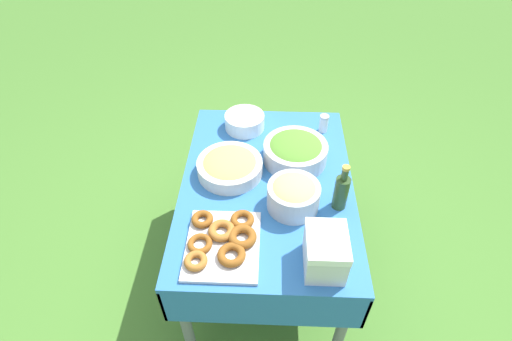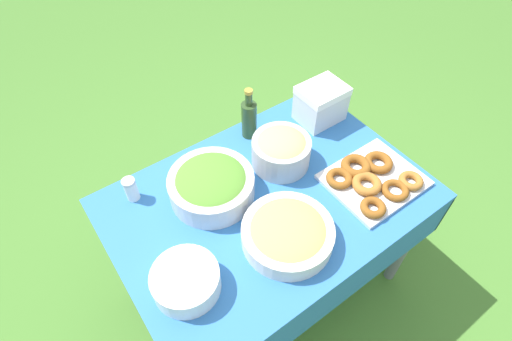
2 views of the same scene
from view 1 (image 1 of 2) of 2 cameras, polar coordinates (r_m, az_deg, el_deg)
name	(u,v)px [view 1 (image 1 of 2)]	position (r m, az deg, el deg)	size (l,w,h in m)	color
ground_plane	(266,265)	(2.46, 1.38, -13.29)	(14.00, 14.00, 0.00)	#477A2D
picnic_table	(268,197)	(1.99, 1.67, -3.79)	(1.18, 0.82, 0.70)	#2D6BB2
salad_bowl	(296,151)	(2.00, 5.76, 2.83)	(0.32, 0.32, 0.12)	silver
pasta_bowl	(294,194)	(1.76, 5.52, -3.42)	(0.23, 0.23, 0.14)	#B2B7BC
donut_platter	(224,241)	(1.67, -4.57, -9.97)	(0.36, 0.33, 0.05)	silver
plate_stack	(245,122)	(2.21, -1.53, 7.00)	(0.22, 0.22, 0.08)	white
olive_oil_bottle	(342,191)	(1.78, 12.22, -2.91)	(0.06, 0.06, 0.24)	#2D4723
fruit_bowl	(231,166)	(1.93, -3.64, 0.66)	(0.32, 0.32, 0.09)	silver
cooler_box	(326,252)	(1.57, 10.04, -11.38)	(0.20, 0.16, 0.17)	silver
salt_shaker	(324,123)	(2.22, 9.75, 6.65)	(0.05, 0.05, 0.10)	white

